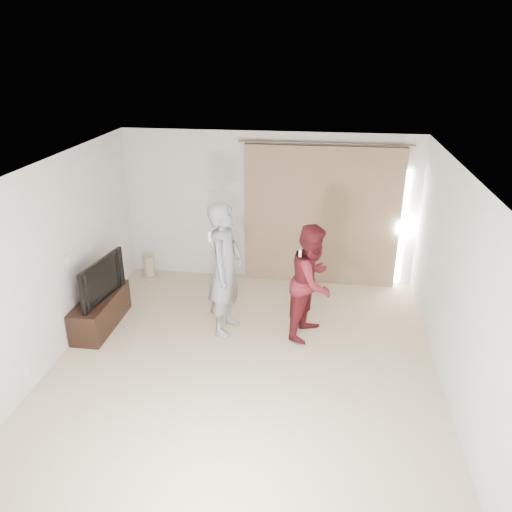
# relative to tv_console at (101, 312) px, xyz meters

# --- Properties ---
(floor) EXTENTS (5.50, 5.50, 0.00)m
(floor) POSITION_rel_tv_console_xyz_m (2.27, -0.72, -0.24)
(floor) COLOR beige
(floor) RESTS_ON ground
(wall_back) EXTENTS (5.00, 0.04, 2.60)m
(wall_back) POSITION_rel_tv_console_xyz_m (2.27, 2.03, 1.06)
(wall_back) COLOR silver
(wall_back) RESTS_ON ground
(wall_left) EXTENTS (0.04, 5.50, 2.60)m
(wall_left) POSITION_rel_tv_console_xyz_m (-0.23, -0.72, 1.06)
(wall_left) COLOR silver
(wall_left) RESTS_ON ground
(ceiling) EXTENTS (5.00, 5.50, 0.01)m
(ceiling) POSITION_rel_tv_console_xyz_m (2.27, -0.72, 2.36)
(ceiling) COLOR silver
(ceiling) RESTS_ON wall_back
(curtain) EXTENTS (2.80, 0.11, 2.46)m
(curtain) POSITION_rel_tv_console_xyz_m (3.18, 1.96, 0.96)
(curtain) COLOR #917958
(curtain) RESTS_ON ground
(tv_console) EXTENTS (0.43, 1.25, 0.48)m
(tv_console) POSITION_rel_tv_console_xyz_m (0.00, 0.00, 0.00)
(tv_console) COLOR black
(tv_console) RESTS_ON ground
(tv) EXTENTS (0.29, 1.07, 0.61)m
(tv) POSITION_rel_tv_console_xyz_m (0.00, 0.00, 0.55)
(tv) COLOR black
(tv) RESTS_ON tv_console
(scratching_post) EXTENTS (0.32, 0.32, 0.43)m
(scratching_post) POSITION_rel_tv_console_xyz_m (0.17, 1.68, -0.07)
(scratching_post) COLOR tan
(scratching_post) RESTS_ON ground
(person_man) EXTENTS (0.57, 0.78, 1.95)m
(person_man) POSITION_rel_tv_console_xyz_m (1.87, 0.16, 0.74)
(person_man) COLOR gray
(person_man) RESTS_ON ground
(person_woman) EXTENTS (0.88, 0.99, 1.68)m
(person_woman) POSITION_rel_tv_console_xyz_m (3.09, 0.22, 0.60)
(person_woman) COLOR maroon
(person_woman) RESTS_ON ground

